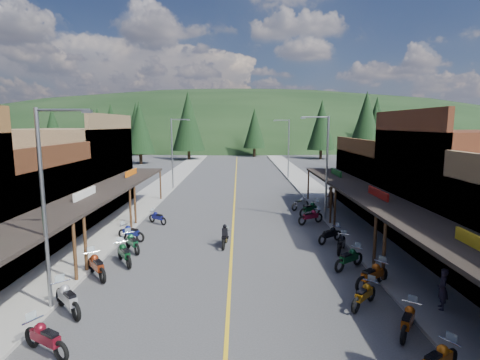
{
  "coord_description": "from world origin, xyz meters",
  "views": [
    {
      "loc": [
        0.43,
        -20.1,
        7.38
      ],
      "look_at": [
        0.52,
        9.21,
        3.0
      ],
      "focal_mm": 28.0,
      "sensor_mm": 36.0,
      "label": 1
    }
  ],
  "objects_px": {
    "shop_west_3": "(71,170)",
    "pine_11": "(366,125)",
    "shop_east_3": "(395,182)",
    "bike_east_11": "(310,208)",
    "shop_east_2": "(464,190)",
    "streetlight_3": "(288,146)",
    "bike_east_6": "(372,274)",
    "pine_3": "(254,128)",
    "pine_10": "(140,127)",
    "pine_5": "(376,122)",
    "pine_7": "(111,125)",
    "pedestrian_east_a": "(443,289)",
    "streetlight_1": "(173,150)",
    "pine_1": "(136,125)",
    "pine_8": "(98,133)",
    "bike_east_5": "(364,294)",
    "pedestrian_east_b": "(330,197)",
    "bike_west_9": "(131,232)",
    "rider_on_bike": "(225,237)",
    "pine_4": "(322,125)",
    "bike_west_6": "(96,265)",
    "pine_6": "(443,128)",
    "bike_east_4": "(408,319)",
    "bike_west_4": "(45,337)",
    "bike_east_8": "(341,243)",
    "bike_east_10": "(311,216)",
    "pine_9": "(375,130)",
    "bike_west_5": "(68,297)",
    "pine_0": "(53,128)",
    "pine_2": "(188,121)",
    "bike_west_7": "(124,253)",
    "bike_east_9": "(330,234)",
    "bike_east_3": "(438,360)",
    "bike_east_7": "(349,257)",
    "bike_east_12": "(300,203)",
    "streetlight_2": "(325,163)",
    "bike_west_10": "(158,217)",
    "shop_west_2": "(1,207)",
    "streetlight_0": "(47,201)"
  },
  "relations": [
    {
      "from": "shop_east_2",
      "to": "pine_9",
      "type": "height_order",
      "value": "pine_9"
    },
    {
      "from": "pine_3",
      "to": "bike_east_7",
      "type": "relative_size",
      "value": 5.08
    },
    {
      "from": "shop_east_2",
      "to": "bike_west_9",
      "type": "bearing_deg",
      "value": 176.38
    },
    {
      "from": "shop_east_3",
      "to": "bike_east_11",
      "type": "height_order",
      "value": "shop_east_3"
    },
    {
      "from": "shop_west_2",
      "to": "bike_east_5",
      "type": "xyz_separation_m",
      "value": [
        19.26,
        -7.5,
        -1.97
      ]
    },
    {
      "from": "bike_east_3",
      "to": "bike_west_4",
      "type": "bearing_deg",
      "value": -127.67
    },
    {
      "from": "pine_2",
      "to": "bike_west_6",
      "type": "distance_m",
      "value": 61.37
    },
    {
      "from": "pine_7",
      "to": "rider_on_bike",
      "type": "relative_size",
      "value": 6.34
    },
    {
      "from": "bike_west_7",
      "to": "bike_east_5",
      "type": "height_order",
      "value": "bike_west_7"
    },
    {
      "from": "shop_east_2",
      "to": "bike_east_4",
      "type": "height_order",
      "value": "shop_east_2"
    },
    {
      "from": "streetlight_1",
      "to": "bike_west_6",
      "type": "bearing_deg",
      "value": -88.85
    },
    {
      "from": "bike_west_10",
      "to": "pedestrian_east_b",
      "type": "distance_m",
      "value": 14.83
    },
    {
      "from": "pine_1",
      "to": "pine_11",
      "type": "xyz_separation_m",
      "value": [
        44.0,
        -32.0,
        -0.05
      ]
    },
    {
      "from": "shop_west_3",
      "to": "pine_11",
      "type": "height_order",
      "value": "pine_11"
    },
    {
      "from": "bike_west_5",
      "to": "rider_on_bike",
      "type": "distance_m",
      "value": 9.99
    },
    {
      "from": "pine_7",
      "to": "pine_11",
      "type": "relative_size",
      "value": 1.01
    },
    {
      "from": "shop_east_2",
      "to": "streetlight_3",
      "type": "xyz_separation_m",
      "value": [
        -6.83,
        28.3,
        0.94
      ]
    },
    {
      "from": "streetlight_1",
      "to": "bike_east_3",
      "type": "relative_size",
      "value": 3.95
    },
    {
      "from": "bike_east_5",
      "to": "streetlight_2",
      "type": "bearing_deg",
      "value": 127.68
    },
    {
      "from": "pine_1",
      "to": "rider_on_bike",
      "type": "xyz_separation_m",
      "value": [
        23.58,
        -68.19,
        -6.65
      ]
    },
    {
      "from": "bike_west_4",
      "to": "bike_west_6",
      "type": "xyz_separation_m",
      "value": [
        -0.67,
        6.13,
        0.04
      ]
    },
    {
      "from": "pedestrian_east_a",
      "to": "streetlight_1",
      "type": "bearing_deg",
      "value": -132.7
    },
    {
      "from": "pine_4",
      "to": "pine_7",
      "type": "bearing_deg",
      "value": 162.26
    },
    {
      "from": "shop_east_3",
      "to": "pine_0",
      "type": "height_order",
      "value": "pine_0"
    },
    {
      "from": "pine_6",
      "to": "bike_east_4",
      "type": "bearing_deg",
      "value": -118.87
    },
    {
      "from": "pine_8",
      "to": "bike_east_5",
      "type": "distance_m",
      "value": 53.7
    },
    {
      "from": "streetlight_1",
      "to": "pine_2",
      "type": "bearing_deg",
      "value": 94.84
    },
    {
      "from": "bike_west_6",
      "to": "pedestrian_east_a",
      "type": "distance_m",
      "value": 15.29
    },
    {
      "from": "pine_4",
      "to": "pine_8",
      "type": "bearing_deg",
      "value": -153.43
    },
    {
      "from": "pine_6",
      "to": "bike_east_11",
      "type": "bearing_deg",
      "value": -126.09
    },
    {
      "from": "pine_3",
      "to": "bike_east_11",
      "type": "xyz_separation_m",
      "value": [
        2.19,
        -56.62,
        -5.81
      ]
    },
    {
      "from": "streetlight_3",
      "to": "bike_east_4",
      "type": "height_order",
      "value": "streetlight_3"
    },
    {
      "from": "bike_east_4",
      "to": "bike_east_8",
      "type": "relative_size",
      "value": 1.04
    },
    {
      "from": "bike_east_3",
      "to": "bike_east_4",
      "type": "height_order",
      "value": "bike_east_4"
    },
    {
      "from": "shop_east_3",
      "to": "bike_west_5",
      "type": "height_order",
      "value": "shop_east_3"
    },
    {
      "from": "streetlight_0",
      "to": "pine_3",
      "type": "relative_size",
      "value": 0.73
    },
    {
      "from": "shop_east_2",
      "to": "pine_8",
      "type": "bearing_deg",
      "value": 133.05
    },
    {
      "from": "bike_east_4",
      "to": "bike_east_7",
      "type": "xyz_separation_m",
      "value": [
        -0.31,
        6.06,
        0.03
      ]
    },
    {
      "from": "shop_east_2",
      "to": "streetlight_3",
      "type": "bearing_deg",
      "value": 103.57
    },
    {
      "from": "pine_3",
      "to": "bike_west_7",
      "type": "relative_size",
      "value": 4.93
    },
    {
      "from": "streetlight_3",
      "to": "pedestrian_east_b",
      "type": "bearing_deg",
      "value": -85.48
    },
    {
      "from": "pine_6",
      "to": "bike_east_12",
      "type": "distance_m",
      "value": 66.2
    },
    {
      "from": "pine_10",
      "to": "pine_5",
      "type": "bearing_deg",
      "value": 22.93
    },
    {
      "from": "pine_10",
      "to": "bike_west_4",
      "type": "relative_size",
      "value": 5.31
    },
    {
      "from": "bike_east_6",
      "to": "pine_3",
      "type": "bearing_deg",
      "value": 145.45
    },
    {
      "from": "streetlight_2",
      "to": "bike_west_10",
      "type": "bearing_deg",
      "value": -175.87
    },
    {
      "from": "bike_east_5",
      "to": "bike_east_10",
      "type": "distance_m",
      "value": 12.83
    },
    {
      "from": "bike_east_9",
      "to": "pine_9",
      "type": "bearing_deg",
      "value": 121.2
    },
    {
      "from": "shop_east_2",
      "to": "shop_west_2",
      "type": "bearing_deg",
      "value": -180.0
    },
    {
      "from": "bike_east_7",
      "to": "pine_0",
      "type": "bearing_deg",
      "value": 178.18
    }
  ]
}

